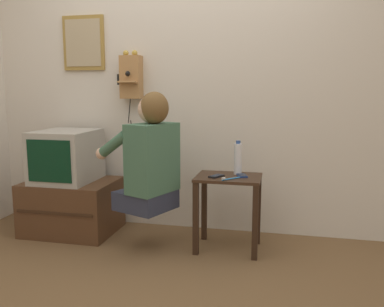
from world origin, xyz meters
TOP-DOWN VIEW (x-y plane):
  - ground_plane at (0.00, 0.00)m, footprint 14.00×14.00m
  - wall_back at (0.00, 1.26)m, footprint 6.80×0.05m
  - side_table at (0.42, 0.82)m, footprint 0.48×0.37m
  - person at (-0.14, 0.66)m, footprint 0.61×0.54m
  - tv_stand at (-0.92, 0.90)m, footprint 0.73×0.56m
  - television at (-0.95, 0.90)m, footprint 0.45×0.53m
  - wall_phone_antique at (-0.47, 1.18)m, footprint 0.22×0.18m
  - framed_picture at (-0.92, 1.22)m, footprint 0.38×0.03m
  - cell_phone_held at (0.34, 0.77)m, footprint 0.11×0.14m
  - cell_phone_spare at (0.51, 0.83)m, footprint 0.10×0.14m
  - water_bottle at (0.48, 0.90)m, footprint 0.06×0.06m
  - toothbrush at (0.45, 0.71)m, footprint 0.13×0.13m

SIDE VIEW (x-z plane):
  - ground_plane at x=0.00m, z-range 0.00..0.00m
  - tv_stand at x=-0.92m, z-range 0.00..0.44m
  - side_table at x=0.42m, z-range 0.14..0.70m
  - cell_phone_held at x=0.34m, z-range 0.56..0.58m
  - cell_phone_spare at x=0.51m, z-range 0.56..0.58m
  - toothbrush at x=0.45m, z-range 0.56..0.58m
  - television at x=-0.95m, z-range 0.44..0.86m
  - water_bottle at x=0.48m, z-range 0.56..0.81m
  - person at x=-0.14m, z-range 0.28..1.15m
  - wall_back at x=0.00m, z-range 0.00..2.55m
  - wall_phone_antique at x=-0.47m, z-range 0.92..1.69m
  - framed_picture at x=-0.92m, z-range 1.37..1.83m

